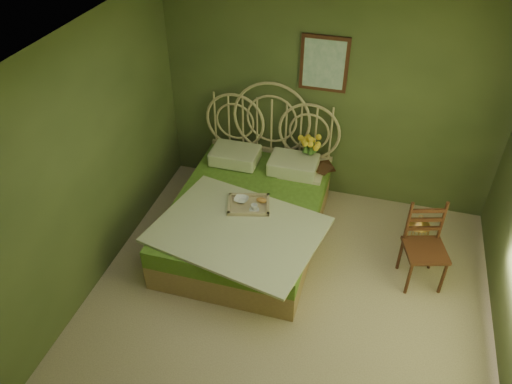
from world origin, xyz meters
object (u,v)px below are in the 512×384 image
(nightstand, at_px, (302,181))
(chair, at_px, (427,240))
(bed, at_px, (248,213))
(birdcage, at_px, (417,231))

(nightstand, height_order, chair, nightstand)
(bed, xyz_separation_m, nightstand, (0.48, 0.74, 0.04))
(chair, bearing_deg, birdcage, 78.73)
(nightstand, xyz_separation_m, chair, (1.46, -0.86, 0.15))
(nightstand, bearing_deg, bed, -122.95)
(chair, distance_m, birdcage, 0.60)
(bed, xyz_separation_m, birdcage, (1.89, 0.37, -0.13))
(bed, height_order, nightstand, bed)
(nightstand, height_order, birdcage, nightstand)
(bed, height_order, chair, bed)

